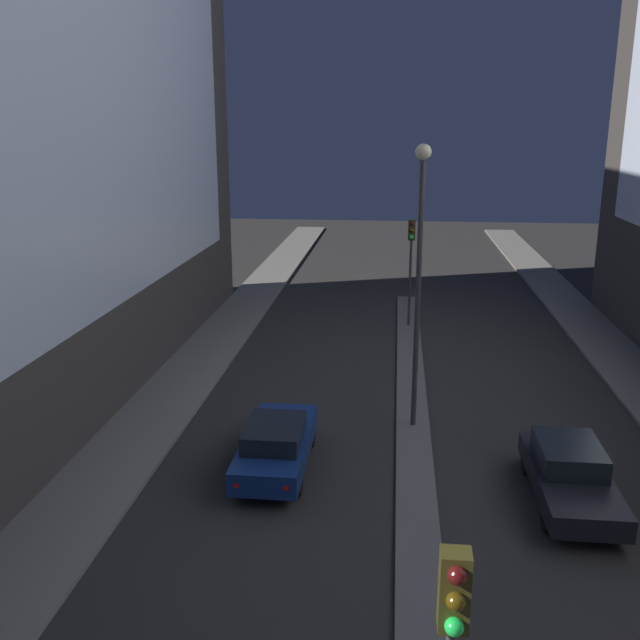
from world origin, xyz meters
The scene contains 5 objects.
median_strip centered at (0.00, 17.61, 0.05)m, with size 1.03×33.23×0.11m.
traffic_light_mid centered at (0.00, 28.51, 3.68)m, with size 0.32×0.42×4.88m.
street_lamp centered at (0.00, 17.17, 5.56)m, with size 0.47×0.47×8.52m.
car_left_lane centered at (-3.78, 14.01, 0.74)m, with size 1.75×4.66×1.45m.
car_right_lane centered at (3.78, 13.09, 0.73)m, with size 1.80×4.58×1.45m.
Camera 1 is at (-0.70, -3.56, 9.19)m, focal length 40.00 mm.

